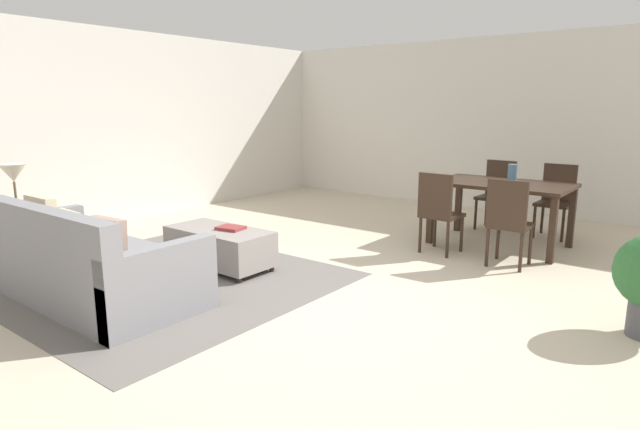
# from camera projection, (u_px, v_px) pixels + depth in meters

# --- Properties ---
(ground_plane) EXTENTS (10.80, 10.80, 0.00)m
(ground_plane) POSITION_uv_depth(u_px,v_px,m) (333.00, 306.00, 4.40)
(ground_plane) COLOR beige
(wall_back) EXTENTS (9.00, 0.12, 2.70)m
(wall_back) POSITION_uv_depth(u_px,v_px,m) (529.00, 126.00, 7.99)
(wall_back) COLOR silver
(wall_back) RESTS_ON ground_plane
(wall_left) EXTENTS (0.12, 11.00, 2.70)m
(wall_left) POSITION_uv_depth(u_px,v_px,m) (92.00, 128.00, 7.22)
(wall_left) COLOR silver
(wall_left) RESTS_ON ground_plane
(area_rug) EXTENTS (3.00, 2.80, 0.01)m
(area_rug) POSITION_uv_depth(u_px,v_px,m) (162.00, 280.00, 5.05)
(area_rug) COLOR slate
(area_rug) RESTS_ON ground_plane
(couch) EXTENTS (2.21, 0.98, 0.86)m
(couch) POSITION_uv_depth(u_px,v_px,m) (84.00, 265.00, 4.55)
(couch) COLOR gray
(couch) RESTS_ON ground_plane
(ottoman_table) EXTENTS (1.14, 0.54, 0.41)m
(ottoman_table) POSITION_uv_depth(u_px,v_px,m) (220.00, 246.00, 5.40)
(ottoman_table) COLOR gray
(ottoman_table) RESTS_ON ground_plane
(side_table) EXTENTS (0.40, 0.40, 0.54)m
(side_table) POSITION_uv_depth(u_px,v_px,m) (19.00, 225.00, 5.43)
(side_table) COLOR brown
(side_table) RESTS_ON ground_plane
(table_lamp) EXTENTS (0.26, 0.26, 0.52)m
(table_lamp) POSITION_uv_depth(u_px,v_px,m) (13.00, 175.00, 5.32)
(table_lamp) COLOR brown
(table_lamp) RESTS_ON side_table
(dining_table) EXTENTS (1.52, 0.94, 0.76)m
(dining_table) POSITION_uv_depth(u_px,v_px,m) (502.00, 190.00, 6.19)
(dining_table) COLOR #332319
(dining_table) RESTS_ON ground_plane
(dining_chair_near_left) EXTENTS (0.42, 0.42, 0.92)m
(dining_chair_near_left) POSITION_uv_depth(u_px,v_px,m) (439.00, 209.00, 5.86)
(dining_chair_near_left) COLOR #332319
(dining_chair_near_left) RESTS_ON ground_plane
(dining_chair_near_right) EXTENTS (0.41, 0.41, 0.92)m
(dining_chair_near_right) POSITION_uv_depth(u_px,v_px,m) (509.00, 218.00, 5.35)
(dining_chair_near_right) COLOR #332319
(dining_chair_near_right) RESTS_ON ground_plane
(dining_chair_far_left) EXTENTS (0.42, 0.42, 0.92)m
(dining_chair_far_left) POSITION_uv_depth(u_px,v_px,m) (497.00, 191.00, 7.10)
(dining_chair_far_left) COLOR #332319
(dining_chair_far_left) RESTS_ON ground_plane
(dining_chair_far_right) EXTENTS (0.40, 0.40, 0.92)m
(dining_chair_far_right) POSITION_uv_depth(u_px,v_px,m) (556.00, 196.00, 6.65)
(dining_chair_far_right) COLOR #332319
(dining_chair_far_right) RESTS_ON ground_plane
(vase_centerpiece) EXTENTS (0.11, 0.11, 0.22)m
(vase_centerpiece) POSITION_uv_depth(u_px,v_px,m) (512.00, 174.00, 6.12)
(vase_centerpiece) COLOR slate
(vase_centerpiece) RESTS_ON dining_table
(book_on_ottoman) EXTENTS (0.29, 0.24, 0.03)m
(book_on_ottoman) POSITION_uv_depth(u_px,v_px,m) (231.00, 228.00, 5.34)
(book_on_ottoman) COLOR maroon
(book_on_ottoman) RESTS_ON ottoman_table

